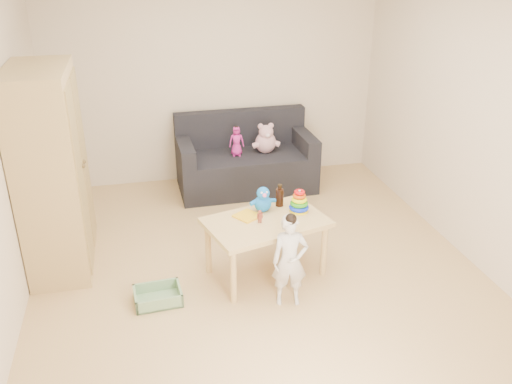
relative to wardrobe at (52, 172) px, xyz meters
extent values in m
plane|color=tan|center=(1.74, -0.50, -0.92)|extent=(4.50, 4.50, 0.00)
plane|color=beige|center=(1.74, 1.75, 0.38)|extent=(4.00, 0.00, 4.00)
plane|color=beige|center=(1.74, -2.75, 0.38)|extent=(4.00, 0.00, 4.00)
plane|color=beige|center=(3.74, -0.50, 0.38)|extent=(0.00, 4.50, 4.50)
cube|color=tan|center=(0.00, 0.00, 0.00)|extent=(0.51, 1.02, 1.83)
cube|color=black|center=(2.01, 1.28, -0.69)|extent=(1.63, 0.83, 0.45)
cube|color=#D7BF76|center=(1.79, -0.62, -0.65)|extent=(1.16, 0.90, 0.54)
imported|color=silver|center=(1.87, -1.09, -0.52)|extent=(0.32, 0.24, 0.78)
imported|color=#D2279A|center=(1.89, 1.23, -0.29)|extent=(0.19, 0.14, 0.35)
cylinder|color=yellow|center=(2.12, -0.51, -0.36)|extent=(0.17, 0.17, 0.02)
cylinder|color=silver|center=(2.12, -0.51, -0.27)|extent=(0.02, 0.02, 0.20)
torus|color=#0E30ED|center=(2.12, -0.51, -0.34)|extent=(0.18, 0.18, 0.04)
torus|color=#2A9A17|center=(2.12, -0.51, -0.30)|extent=(0.16, 0.16, 0.04)
torus|color=#F1FF0D|center=(2.12, -0.51, -0.26)|extent=(0.14, 0.14, 0.04)
torus|color=#D74C0B|center=(2.12, -0.51, -0.22)|extent=(0.12, 0.12, 0.04)
torus|color=red|center=(2.12, -0.51, -0.19)|extent=(0.10, 0.10, 0.03)
cylinder|color=black|center=(1.98, -0.36, -0.29)|extent=(0.07, 0.07, 0.16)
cylinder|color=black|center=(1.98, -0.36, -0.20)|extent=(0.03, 0.03, 0.05)
cylinder|color=black|center=(1.98, -0.36, -0.17)|extent=(0.04, 0.04, 0.01)
cube|color=yellow|center=(1.65, -0.51, -0.37)|extent=(0.27, 0.27, 0.01)
camera|label=1|loc=(0.77, -4.68, 1.82)|focal=38.00mm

